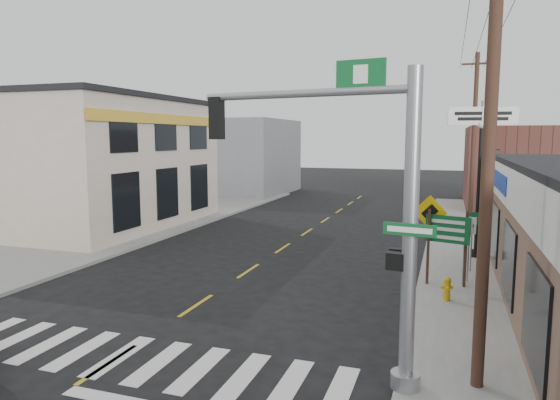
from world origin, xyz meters
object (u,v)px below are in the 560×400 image
(dance_center_sign, at_px, (482,135))
(utility_pole_near, at_px, (489,144))
(guide_sign, at_px, (447,236))
(lamp_post, at_px, (481,179))
(traffic_signal_pole, at_px, (371,195))
(utility_pole_far, at_px, (474,136))
(fire_hydrant, at_px, (447,288))

(dance_center_sign, relative_size, utility_pole_near, 0.71)
(guide_sign, xyz_separation_m, lamp_post, (1.16, 4.45, 1.50))
(dance_center_sign, bearing_deg, guide_sign, -108.48)
(guide_sign, relative_size, lamp_post, 0.46)
(traffic_signal_pole, distance_m, lamp_post, 11.97)
(traffic_signal_pole, xyz_separation_m, dance_center_sign, (2.73, 15.17, 1.17))
(lamp_post, distance_m, dance_center_sign, 3.91)
(lamp_post, bearing_deg, traffic_signal_pole, -105.88)
(utility_pole_far, bearing_deg, fire_hydrant, -94.62)
(utility_pole_near, bearing_deg, utility_pole_far, 94.29)
(traffic_signal_pole, relative_size, guide_sign, 2.51)
(fire_hydrant, height_order, lamp_post, lamp_post)
(lamp_post, height_order, utility_pole_far, utility_pole_far)
(fire_hydrant, xyz_separation_m, lamp_post, (1.11, 6.00, 2.72))
(traffic_signal_pole, xyz_separation_m, utility_pole_near, (2.03, 0.54, 0.95))
(dance_center_sign, xyz_separation_m, utility_pole_far, (-0.10, 5.67, -0.03))
(dance_center_sign, height_order, utility_pole_near, utility_pole_near)
(dance_center_sign, relative_size, utility_pole_far, 0.68)
(traffic_signal_pole, bearing_deg, dance_center_sign, 87.76)
(traffic_signal_pole, height_order, guide_sign, traffic_signal_pole)
(guide_sign, xyz_separation_m, utility_pole_far, (1.23, 13.61, 3.20))
(fire_hydrant, relative_size, lamp_post, 0.13)
(dance_center_sign, distance_m, utility_pole_far, 5.67)
(traffic_signal_pole, distance_m, dance_center_sign, 15.46)
(dance_center_sign, height_order, utility_pole_far, utility_pole_far)
(guide_sign, relative_size, fire_hydrant, 3.47)
(fire_hydrant, bearing_deg, utility_pole_far, 85.56)
(guide_sign, bearing_deg, fire_hydrant, -71.82)
(traffic_signal_pole, distance_m, utility_pole_far, 21.03)
(utility_pole_far, bearing_deg, dance_center_sign, -89.19)
(dance_center_sign, xyz_separation_m, utility_pole_near, (-0.69, -14.63, -0.22))
(fire_hydrant, distance_m, lamp_post, 6.69)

